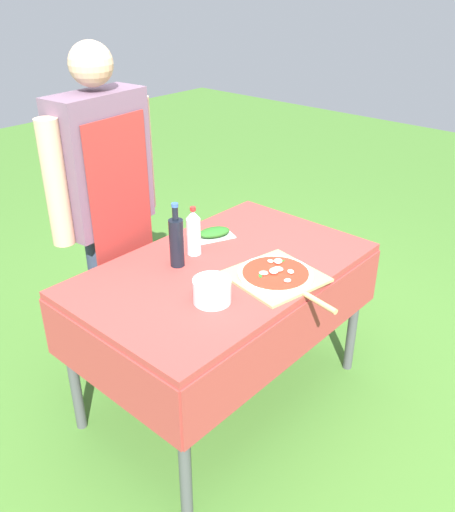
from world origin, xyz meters
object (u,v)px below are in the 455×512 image
Objects in this scene: oil_bottle at (177,241)px; water_bottle at (194,232)px; prep_table at (223,283)px; pizza_on_peel at (277,275)px; person_cook at (106,195)px; herb_container at (214,233)px; mixing_tub at (212,291)px.

oil_bottle is 0.14m from water_bottle.
prep_table is 0.28m from pizza_on_peel.
person_cook is at bearing 95.49° from oil_bottle.
herb_container is (0.37, -0.37, -0.22)m from person_cook.
oil_bottle is 1.27× the size of water_bottle.
pizza_on_peel is 0.48m from oil_bottle.
oil_bottle is 1.94× the size of mixing_tub.
prep_table is 6.22× the size of herb_container.
prep_table is 0.34m from mixing_tub.
mixing_tub is (-0.25, -0.17, 0.14)m from prep_table.
person_cook is 0.57m from herb_container.
person_cook is 0.92m from pizza_on_peel.
herb_container is (0.12, 0.49, 0.01)m from pizza_on_peel.
pizza_on_peel is (0.07, -0.25, 0.11)m from prep_table.
water_bottle is (-0.07, 0.44, 0.10)m from pizza_on_peel.
pizza_on_peel is 0.46m from water_bottle.
person_cook is at bearing 112.92° from water_bottle.
herb_container is 1.42× the size of mixing_tub.
oil_bottle is at bearing 129.48° from prep_table.
prep_table is at bearing 33.65° from mixing_tub.
person_cook is 5.61× the size of oil_bottle.
pizza_on_peel is at bearing -63.36° from oil_bottle.
pizza_on_peel is 2.35× the size of water_bottle.
prep_table is at bearing -90.07° from water_bottle.
person_cook is at bearing 84.38° from mixing_tub.
oil_bottle reaches higher than pizza_on_peel.
prep_table is at bearing 116.78° from pizza_on_peel.
oil_bottle reaches higher than herb_container.
pizza_on_peel reaches higher than prep_table.
herb_container is (0.20, 0.24, 0.11)m from prep_table.
oil_bottle reaches higher than mixing_tub.
water_bottle is 0.22m from herb_container.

